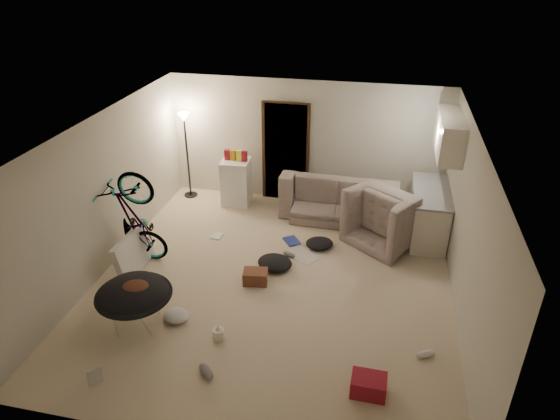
% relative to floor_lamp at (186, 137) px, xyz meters
% --- Properties ---
extents(floor, '(5.50, 6.00, 0.02)m').
position_rel_floor_lamp_xyz_m(floor, '(2.40, -2.65, -1.32)').
color(floor, beige).
rests_on(floor, ground).
extents(ceiling, '(5.50, 6.00, 0.02)m').
position_rel_floor_lamp_xyz_m(ceiling, '(2.40, -2.65, 1.20)').
color(ceiling, white).
rests_on(ceiling, wall_back).
extents(wall_back, '(5.50, 0.02, 2.50)m').
position_rel_floor_lamp_xyz_m(wall_back, '(2.40, 0.36, -0.06)').
color(wall_back, beige).
rests_on(wall_back, floor).
extents(wall_front, '(5.50, 0.02, 2.50)m').
position_rel_floor_lamp_xyz_m(wall_front, '(2.40, -5.66, -0.06)').
color(wall_front, beige).
rests_on(wall_front, floor).
extents(wall_left, '(0.02, 6.00, 2.50)m').
position_rel_floor_lamp_xyz_m(wall_left, '(-0.36, -2.65, -0.06)').
color(wall_left, beige).
rests_on(wall_left, floor).
extents(wall_right, '(0.02, 6.00, 2.50)m').
position_rel_floor_lamp_xyz_m(wall_right, '(5.16, -2.65, -0.06)').
color(wall_right, beige).
rests_on(wall_right, floor).
extents(doorway, '(0.85, 0.10, 2.04)m').
position_rel_floor_lamp_xyz_m(doorway, '(2.00, 0.32, -0.29)').
color(doorway, black).
rests_on(doorway, floor).
extents(door_trim, '(0.97, 0.04, 2.10)m').
position_rel_floor_lamp_xyz_m(door_trim, '(2.00, 0.29, -0.29)').
color(door_trim, '#382313').
rests_on(door_trim, floor).
extents(floor_lamp, '(0.28, 0.28, 1.81)m').
position_rel_floor_lamp_xyz_m(floor_lamp, '(0.00, 0.00, 0.00)').
color(floor_lamp, black).
rests_on(floor_lamp, floor).
extents(kitchen_counter, '(0.60, 1.50, 0.88)m').
position_rel_floor_lamp_xyz_m(kitchen_counter, '(4.83, -0.65, -0.87)').
color(kitchen_counter, beige).
rests_on(kitchen_counter, floor).
extents(counter_top, '(0.64, 1.54, 0.04)m').
position_rel_floor_lamp_xyz_m(counter_top, '(4.83, -0.65, -0.41)').
color(counter_top, gray).
rests_on(counter_top, kitchen_counter).
extents(kitchen_uppers, '(0.38, 1.40, 0.65)m').
position_rel_floor_lamp_xyz_m(kitchen_uppers, '(4.96, -0.65, 0.64)').
color(kitchen_uppers, beige).
rests_on(kitchen_uppers, wall_right).
extents(sofa, '(2.26, 0.95, 0.65)m').
position_rel_floor_lamp_xyz_m(sofa, '(3.17, -0.20, -0.98)').
color(sofa, '#3C443B').
rests_on(sofa, floor).
extents(armchair, '(1.55, 1.52, 0.76)m').
position_rel_floor_lamp_xyz_m(armchair, '(4.20, -0.90, -0.93)').
color(armchair, '#3C443B').
rests_on(armchair, floor).
extents(bicycle, '(1.78, 0.80, 1.02)m').
position_rel_floor_lamp_xyz_m(bicycle, '(0.10, -2.55, -0.84)').
color(bicycle, black).
rests_on(bicycle, floor).
extents(book_asset, '(0.30, 0.30, 0.02)m').
position_rel_floor_lamp_xyz_m(book_asset, '(0.70, -5.20, -1.30)').
color(book_asset, maroon).
rests_on(book_asset, floor).
extents(mini_fridge, '(0.58, 0.58, 0.94)m').
position_rel_floor_lamp_xyz_m(mini_fridge, '(1.06, -0.10, -0.84)').
color(mini_fridge, white).
rests_on(mini_fridge, floor).
extents(snack_box_0, '(0.10, 0.08, 0.30)m').
position_rel_floor_lamp_xyz_m(snack_box_0, '(0.89, -0.10, -0.31)').
color(snack_box_0, maroon).
rests_on(snack_box_0, mini_fridge).
extents(snack_box_1, '(0.11, 0.08, 0.30)m').
position_rel_floor_lamp_xyz_m(snack_box_1, '(1.01, -0.10, -0.31)').
color(snack_box_1, '#C17E18').
rests_on(snack_box_1, mini_fridge).
extents(snack_box_2, '(0.11, 0.08, 0.30)m').
position_rel_floor_lamp_xyz_m(snack_box_2, '(1.13, -0.10, -0.31)').
color(snack_box_2, yellow).
rests_on(snack_box_2, mini_fridge).
extents(snack_box_3, '(0.11, 0.08, 0.30)m').
position_rel_floor_lamp_xyz_m(snack_box_3, '(1.25, -0.10, -0.31)').
color(snack_box_3, maroon).
rests_on(snack_box_3, mini_fridge).
extents(saucer_chair, '(1.04, 1.04, 0.74)m').
position_rel_floor_lamp_xyz_m(saucer_chair, '(0.78, -4.04, -0.87)').
color(saucer_chair, silver).
rests_on(saucer_chair, floor).
extents(hoodie, '(0.58, 0.52, 0.22)m').
position_rel_floor_lamp_xyz_m(hoodie, '(0.83, -4.07, -0.66)').
color(hoodie, '#4C271A').
rests_on(hoodie, saucer_chair).
extents(sofa_drape, '(0.61, 0.52, 0.28)m').
position_rel_floor_lamp_xyz_m(sofa_drape, '(2.22, -0.20, -0.77)').
color(sofa_drape, black).
rests_on(sofa_drape, sofa).
extents(tv_box, '(0.27, 0.95, 0.63)m').
position_rel_floor_lamp_xyz_m(tv_box, '(0.10, -2.78, -0.99)').
color(tv_box, silver).
rests_on(tv_box, floor).
extents(drink_case_a, '(0.41, 0.32, 0.22)m').
position_rel_floor_lamp_xyz_m(drink_case_a, '(2.13, -2.72, -1.20)').
color(drink_case_a, brown).
rests_on(drink_case_a, floor).
extents(drink_case_b, '(0.42, 0.32, 0.24)m').
position_rel_floor_lamp_xyz_m(drink_case_b, '(4.00, -4.57, -1.19)').
color(drink_case_b, maroon).
rests_on(drink_case_b, floor).
extents(juicer, '(0.16, 0.16, 0.22)m').
position_rel_floor_lamp_xyz_m(juicer, '(1.97, -4.06, -1.22)').
color(juicer, white).
rests_on(juicer, floor).
extents(newspaper, '(0.70, 0.65, 0.01)m').
position_rel_floor_lamp_xyz_m(newspaper, '(2.74, -1.78, -1.30)').
color(newspaper, beige).
rests_on(newspaper, floor).
extents(book_blue, '(0.37, 0.39, 0.03)m').
position_rel_floor_lamp_xyz_m(book_blue, '(2.46, -1.40, -1.29)').
color(book_blue, '#2C389F').
rests_on(book_blue, floor).
extents(book_white, '(0.21, 0.26, 0.02)m').
position_rel_floor_lamp_xyz_m(book_white, '(1.09, -1.50, -1.30)').
color(book_white, silver).
rests_on(book_white, floor).
extents(shoe_1, '(0.26, 0.18, 0.09)m').
position_rel_floor_lamp_xyz_m(shoe_1, '(2.51, -1.87, -1.26)').
color(shoe_1, slate).
rests_on(shoe_1, floor).
extents(shoe_3, '(0.30, 0.29, 0.11)m').
position_rel_floor_lamp_xyz_m(shoe_3, '(2.02, -4.71, -1.25)').
color(shoe_3, slate).
rests_on(shoe_3, floor).
extents(shoe_4, '(0.28, 0.22, 0.10)m').
position_rel_floor_lamp_xyz_m(shoe_4, '(4.70, -3.82, -1.26)').
color(shoe_4, white).
rests_on(shoe_4, floor).
extents(clothes_lump_a, '(0.69, 0.63, 0.19)m').
position_rel_floor_lamp_xyz_m(clothes_lump_a, '(2.34, -2.25, -1.21)').
color(clothes_lump_a, black).
rests_on(clothes_lump_a, floor).
extents(clothes_lump_b, '(0.59, 0.55, 0.15)m').
position_rel_floor_lamp_xyz_m(clothes_lump_b, '(2.97, -1.47, -1.23)').
color(clothes_lump_b, black).
rests_on(clothes_lump_b, floor).
extents(clothes_lump_c, '(0.50, 0.48, 0.12)m').
position_rel_floor_lamp_xyz_m(clothes_lump_c, '(1.25, -3.80, -1.25)').
color(clothes_lump_c, silver).
rests_on(clothes_lump_c, floor).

